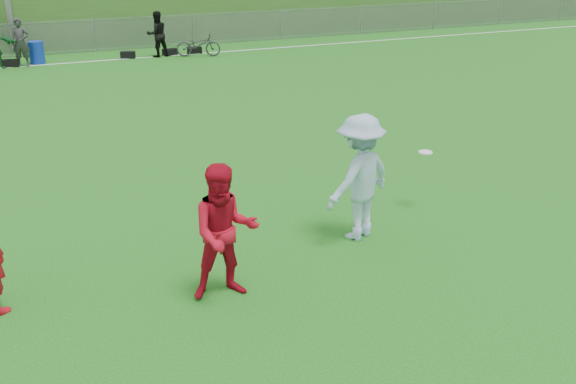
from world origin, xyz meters
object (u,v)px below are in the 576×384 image
player_red_center (225,232)px  bicycle (198,45)px  player_blue (359,178)px  frisbee (426,152)px  recycling_bin (37,52)px

player_red_center → bicycle: size_ratio=1.12×
player_red_center → player_blue: size_ratio=0.93×
frisbee → player_red_center: bearing=-160.0°
frisbee → bicycle: bearing=89.3°
frisbee → bicycle: frisbee is taller
player_red_center → player_blue: (2.47, 0.89, 0.07)m
recycling_bin → player_blue: bearing=-76.8°
bicycle → frisbee: bearing=-161.4°
player_blue → bicycle: size_ratio=1.21×
player_blue → bicycle: (1.81, 16.10, -0.57)m
player_blue → frisbee: (1.62, 0.60, 0.01)m
player_red_center → bicycle: (4.28, 16.99, -0.50)m
frisbee → recycling_bin: bearing=108.9°
player_blue → recycling_bin: 17.49m
player_red_center → recycling_bin: 17.98m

